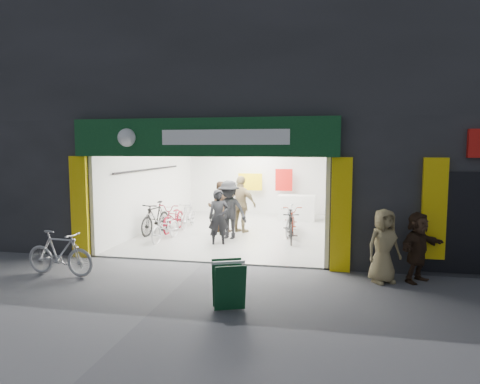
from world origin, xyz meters
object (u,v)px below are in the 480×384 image
(parked_bike, at_px, (60,253))
(pedestrian_near, at_px, (384,246))
(bike_right_front, at_px, (291,227))
(bike_left_front, at_px, (166,227))
(sandwich_board, at_px, (229,284))

(parked_bike, distance_m, pedestrian_near, 6.97)
(bike_right_front, bearing_deg, parked_bike, -144.17)
(pedestrian_near, bearing_deg, bike_left_front, 124.92)
(bike_right_front, relative_size, parked_bike, 0.96)
(bike_left_front, relative_size, pedestrian_near, 1.06)
(bike_right_front, distance_m, pedestrian_near, 4.06)
(parked_bike, bearing_deg, pedestrian_near, -77.69)
(parked_bike, relative_size, sandwich_board, 2.01)
(bike_right_front, distance_m, sandwich_board, 5.55)
(bike_right_front, relative_size, pedestrian_near, 1.03)
(parked_bike, height_order, sandwich_board, parked_bike)
(pedestrian_near, distance_m, sandwich_board, 3.54)
(bike_left_front, relative_size, parked_bike, 0.98)
(parked_bike, bearing_deg, bike_left_front, -10.19)
(bike_left_front, distance_m, pedestrian_near, 6.56)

